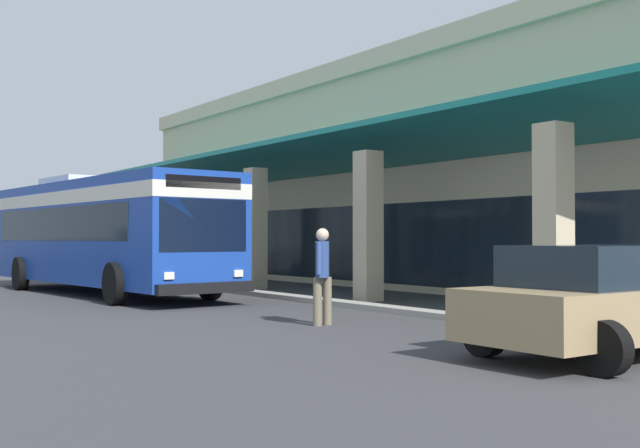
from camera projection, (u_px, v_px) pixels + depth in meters
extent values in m
plane|color=#38383A|center=(355.00, 283.00, 26.52)|extent=(120.00, 120.00, 0.00)
cube|color=#9E998E|center=(216.00, 288.00, 22.92)|extent=(33.88, 0.50, 0.12)
cube|color=#C6B793|center=(450.00, 189.00, 28.49)|extent=(28.24, 10.82, 6.80)
cube|color=beige|center=(450.00, 90.00, 28.56)|extent=(28.54, 11.12, 0.60)
cube|color=#C6B793|center=(125.00, 231.00, 33.02)|extent=(0.55, 0.55, 3.74)
cube|color=#C6B793|center=(180.00, 230.00, 28.38)|extent=(0.55, 0.55, 3.74)
cube|color=#C6B793|center=(255.00, 228.00, 23.73)|extent=(0.55, 0.55, 3.74)
cube|color=#C6B793|center=(368.00, 226.00, 19.08)|extent=(0.55, 0.55, 3.74)
cube|color=#C6B793|center=(553.00, 222.00, 14.43)|extent=(0.55, 0.55, 3.74)
cube|color=#146B66|center=(292.00, 159.00, 24.52)|extent=(28.24, 3.16, 0.82)
cube|color=#19232D|center=(333.00, 243.00, 25.40)|extent=(23.72, 0.08, 2.40)
cube|color=#193D9E|center=(103.00, 232.00, 21.43)|extent=(11.17, 3.42, 2.75)
cube|color=silver|center=(104.00, 199.00, 21.45)|extent=(11.19, 3.44, 0.36)
cube|color=#19232D|center=(99.00, 225.00, 21.67)|extent=(9.42, 3.31, 0.90)
cube|color=#19232D|center=(204.00, 225.00, 17.20)|extent=(0.24, 2.24, 1.20)
cube|color=black|center=(204.00, 182.00, 17.21)|extent=(0.21, 1.94, 0.28)
cube|color=black|center=(206.00, 288.00, 17.07)|extent=(0.39, 2.46, 0.24)
cube|color=silver|center=(238.00, 273.00, 17.70)|extent=(0.08, 0.24, 0.16)
cube|color=silver|center=(169.00, 276.00, 16.57)|extent=(0.08, 0.24, 0.16)
cube|color=silver|center=(83.00, 182.00, 22.63)|extent=(2.53, 1.97, 0.24)
cylinder|color=black|center=(210.00, 280.00, 19.40)|extent=(1.00, 0.30, 1.00)
cylinder|color=black|center=(115.00, 284.00, 17.79)|extent=(1.00, 0.30, 1.00)
cylinder|color=black|center=(102.00, 271.00, 24.60)|extent=(1.00, 0.30, 1.00)
cylinder|color=black|center=(21.00, 274.00, 22.99)|extent=(1.00, 0.30, 1.00)
cube|color=#9E845B|center=(612.00, 310.00, 10.21)|extent=(1.83, 4.41, 0.66)
cube|color=#19232D|center=(603.00, 266.00, 10.11)|extent=(1.60, 2.47, 0.54)
cylinder|color=black|center=(619.00, 319.00, 11.80)|extent=(0.64, 0.22, 0.64)
cylinder|color=black|center=(484.00, 332.00, 10.09)|extent=(0.64, 0.22, 0.64)
cylinder|color=black|center=(604.00, 349.00, 8.62)|extent=(0.64, 0.22, 0.64)
cylinder|color=#726651|center=(327.00, 301.00, 13.81)|extent=(0.16, 0.16, 0.86)
cylinder|color=#726651|center=(317.00, 302.00, 13.64)|extent=(0.16, 0.16, 0.86)
cube|color=#334C8C|center=(322.00, 259.00, 13.74)|extent=(0.53, 0.48, 0.65)
sphere|color=beige|center=(322.00, 235.00, 13.75)|extent=(0.23, 0.23, 0.23)
cylinder|color=#334C8C|center=(326.00, 257.00, 14.04)|extent=(0.09, 0.09, 0.58)
cylinder|color=#334C8C|center=(319.00, 258.00, 13.44)|extent=(0.09, 0.09, 0.58)
cube|color=brown|center=(176.00, 273.00, 28.78)|extent=(0.70, 0.70, 0.50)
cylinder|color=#332319|center=(176.00, 266.00, 28.78)|extent=(0.60, 0.60, 0.02)
cylinder|color=brown|center=(176.00, 235.00, 28.80)|extent=(0.16, 0.16, 2.39)
ellipsoid|color=#1E6028|center=(178.00, 200.00, 28.41)|extent=(0.92, 0.43, 0.16)
ellipsoid|color=#1E6028|center=(186.00, 201.00, 29.04)|extent=(0.24, 0.79, 0.16)
ellipsoid|color=#1E6028|center=(168.00, 201.00, 29.17)|extent=(1.07, 0.47, 0.17)
ellipsoid|color=#1E6028|center=(167.00, 198.00, 28.69)|extent=(0.35, 0.76, 0.18)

